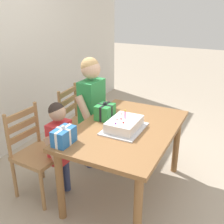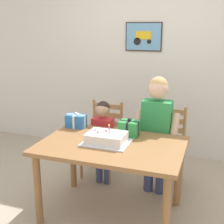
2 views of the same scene
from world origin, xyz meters
name	(u,v)px [view 2 (image 2 of 2)]	position (x,y,z in m)	size (l,w,h in m)	color
ground_plane	(111,213)	(0.00, 0.00, 0.00)	(20.00, 20.00, 0.00)	tan
back_wall	(152,64)	(0.00, 1.74, 1.30)	(6.40, 0.11, 2.60)	silver
dining_table	(111,154)	(0.00, 0.00, 0.65)	(1.36, 0.90, 0.75)	olive
birthday_cake	(106,138)	(-0.05, 0.00, 0.80)	(0.44, 0.34, 0.19)	silver
gift_box_red_large	(129,128)	(0.09, 0.28, 0.83)	(0.20, 0.16, 0.19)	#2D8E42
gift_box_beside_cake	(76,121)	(-0.53, 0.34, 0.82)	(0.22, 0.13, 0.18)	#286BB7
chair_left	(103,139)	(-0.40, 0.81, 0.47)	(0.45, 0.45, 0.92)	#A87A4C
chair_right	(166,147)	(0.40, 0.81, 0.47)	(0.45, 0.45, 0.92)	#A87A4C
child_older	(157,124)	(0.32, 0.57, 0.80)	(0.48, 0.27, 1.32)	#38426B
child_younger	(103,135)	(-0.31, 0.57, 0.61)	(0.37, 0.21, 1.01)	#38426B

